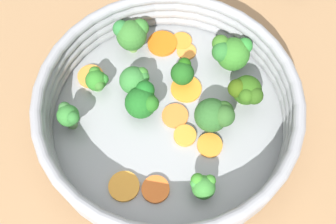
% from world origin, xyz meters
% --- Properties ---
extents(ground_plane, '(4.00, 4.00, 0.00)m').
position_xyz_m(ground_plane, '(0.00, 0.00, 0.00)').
color(ground_plane, '#9E754D').
extents(skillet, '(0.33, 0.33, 0.01)m').
position_xyz_m(skillet, '(0.00, 0.00, 0.01)').
color(skillet, '#939699').
rests_on(skillet, ground_plane).
extents(skillet_rim_wall, '(0.35, 0.35, 0.06)m').
position_xyz_m(skillet_rim_wall, '(0.00, 0.00, 0.04)').
color(skillet_rim_wall, gray).
rests_on(skillet_rim_wall, skillet).
extents(skillet_rivet_left, '(0.01, 0.01, 0.01)m').
position_xyz_m(skillet_rivet_left, '(0.04, -0.15, 0.02)').
color(skillet_rivet_left, '#979997').
rests_on(skillet_rivet_left, skillet).
extents(carrot_slice_0, '(0.04, 0.04, 0.00)m').
position_xyz_m(carrot_slice_0, '(-0.06, 0.11, 0.01)').
color(carrot_slice_0, orange).
rests_on(carrot_slice_0, skillet).
extents(carrot_slice_1, '(0.05, 0.05, 0.01)m').
position_xyz_m(carrot_slice_1, '(0.05, -0.09, 0.02)').
color(carrot_slice_1, orange).
rests_on(carrot_slice_1, skillet).
extents(carrot_slice_2, '(0.05, 0.05, 0.00)m').
position_xyz_m(carrot_slice_2, '(0.01, 0.01, 0.01)').
color(carrot_slice_2, orange).
rests_on(carrot_slice_2, skillet).
extents(carrot_slice_3, '(0.06, 0.06, 0.00)m').
position_xyz_m(carrot_slice_3, '(-0.01, 0.05, 0.01)').
color(carrot_slice_3, orange).
rests_on(carrot_slice_3, skillet).
extents(carrot_slice_4, '(0.04, 0.04, 0.01)m').
position_xyz_m(carrot_slice_4, '(0.04, -0.01, 0.02)').
color(carrot_slice_4, orange).
rests_on(carrot_slice_4, skillet).
extents(carrot_slice_5, '(0.06, 0.06, 0.01)m').
position_xyz_m(carrot_slice_5, '(-0.08, 0.09, 0.02)').
color(carrot_slice_5, orange).
rests_on(carrot_slice_5, skillet).
extents(carrot_slice_6, '(0.04, 0.04, 0.00)m').
position_xyz_m(carrot_slice_6, '(-0.05, 0.10, 0.01)').
color(carrot_slice_6, orange).
rests_on(carrot_slice_6, skillet).
extents(carrot_slice_7, '(0.05, 0.05, 0.01)m').
position_xyz_m(carrot_slice_7, '(0.07, 0.00, 0.02)').
color(carrot_slice_7, orange).
rests_on(carrot_slice_7, skillet).
extents(carrot_slice_8, '(0.05, 0.05, 0.01)m').
position_xyz_m(carrot_slice_8, '(-0.13, -0.02, 0.02)').
color(carrot_slice_8, orange).
rests_on(carrot_slice_8, skillet).
extents(carrot_slice_9, '(0.06, 0.06, 0.00)m').
position_xyz_m(carrot_slice_9, '(0.02, -0.11, 0.01)').
color(carrot_slice_9, '#F89D32').
rests_on(carrot_slice_9, skillet).
extents(broccoli_floret_0, '(0.05, 0.05, 0.06)m').
position_xyz_m(broccoli_floret_0, '(-0.11, 0.06, 0.05)').
color(broccoli_floret_0, '#6C9444').
rests_on(broccoli_floret_0, skillet).
extents(broccoli_floret_1, '(0.04, 0.04, 0.04)m').
position_xyz_m(broccoli_floret_1, '(-0.06, 0.01, 0.04)').
color(broccoli_floret_1, '#66934E').
rests_on(broccoli_floret_1, skillet).
extents(broccoli_floret_2, '(0.03, 0.03, 0.04)m').
position_xyz_m(broccoli_floret_2, '(0.10, -0.06, 0.04)').
color(broccoli_floret_2, '#669749').
rests_on(broccoli_floret_2, skillet).
extents(broccoli_floret_3, '(0.05, 0.05, 0.05)m').
position_xyz_m(broccoli_floret_3, '(0.02, 0.12, 0.05)').
color(broccoli_floret_3, '#6E9A55').
rests_on(broccoli_floret_3, skillet).
extents(broccoli_floret_4, '(0.05, 0.05, 0.05)m').
position_xyz_m(broccoli_floret_4, '(-0.03, -0.01, 0.04)').
color(broccoli_floret_4, '#7F9B5F').
rests_on(broccoli_floret_4, skillet).
extents(broccoli_floret_5, '(0.04, 0.03, 0.05)m').
position_xyz_m(broccoli_floret_5, '(-0.10, -0.09, 0.04)').
color(broccoli_floret_5, '#65874E').
rests_on(broccoli_floret_5, skillet).
extents(broccoli_floret_6, '(0.03, 0.04, 0.04)m').
position_xyz_m(broccoli_floret_6, '(-0.02, 0.06, 0.04)').
color(broccoli_floret_6, olive).
rests_on(broccoli_floret_6, skillet).
extents(broccoli_floret_7, '(0.05, 0.04, 0.05)m').
position_xyz_m(broccoli_floret_7, '(0.07, 0.08, 0.05)').
color(broccoli_floret_7, '#769F53').
rests_on(broccoli_floret_7, skillet).
extents(broccoli_floret_8, '(0.03, 0.03, 0.04)m').
position_xyz_m(broccoli_floret_8, '(-0.11, -0.02, 0.03)').
color(broccoli_floret_8, '#629853').
rests_on(broccoli_floret_8, skillet).
extents(broccoli_floret_9, '(0.05, 0.05, 0.05)m').
position_xyz_m(broccoli_floret_9, '(0.06, 0.03, 0.04)').
color(broccoli_floret_9, '#729E5A').
rests_on(broccoli_floret_9, skillet).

